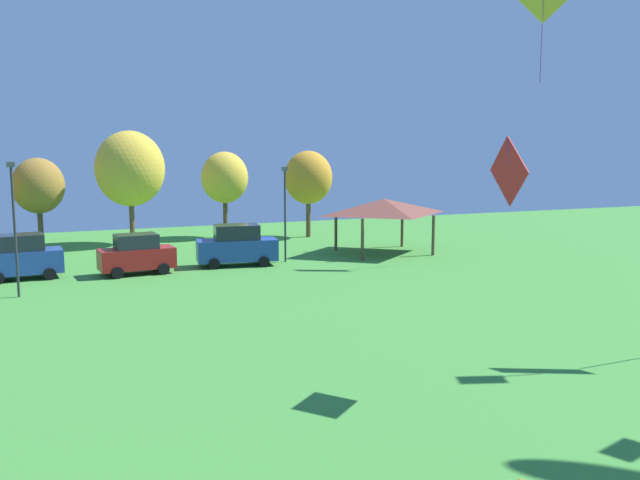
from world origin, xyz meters
name	(u,v)px	position (x,y,z in m)	size (l,w,h in m)	color
kite_flying_9	(509,171)	(5.62, 17.12, 6.36)	(0.24, 2.02, 2.02)	red
parked_car_second_from_left	(22,257)	(-8.04, 39.95, 1.18)	(4.16, 2.29, 2.41)	#234299
parked_car_third_from_left	(137,254)	(-2.21, 39.09, 1.11)	(4.18, 2.23, 2.24)	maroon
parked_car_rightmost_in_row	(237,246)	(3.62, 39.56, 1.20)	(4.87, 2.45, 2.45)	#234299
park_pavilion	(384,207)	(13.84, 40.51, 3.08)	(6.56, 5.33, 3.60)	brown
light_post_0	(285,208)	(6.71, 39.75, 3.29)	(0.36, 0.20, 5.79)	#2D2D33
light_post_1	(14,222)	(-8.12, 35.34, 3.57)	(0.36, 0.20, 6.33)	#2D2D33
treeline_tree_2	(38,186)	(-7.13, 52.12, 4.26)	(3.52, 3.52, 6.22)	brown
treeline_tree_3	(130,169)	(-1.03, 50.94, 5.41)	(4.87, 4.87, 8.10)	brown
treeline_tree_4	(225,178)	(6.10, 52.00, 4.59)	(3.58, 3.58, 6.59)	brown
treeline_tree_5	(308,178)	(12.11, 49.78, 4.59)	(3.71, 3.71, 6.65)	brown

